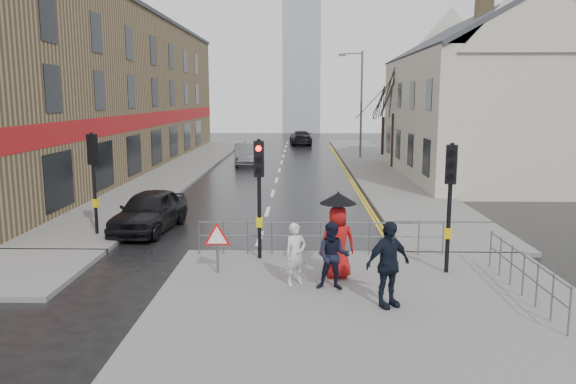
{
  "coord_description": "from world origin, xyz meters",
  "views": [
    {
      "loc": [
        1.34,
        -15.28,
        4.67
      ],
      "look_at": [
        0.95,
        2.81,
        1.62
      ],
      "focal_mm": 35.0,
      "sensor_mm": 36.0,
      "label": 1
    }
  ],
  "objects_px": {
    "pedestrian_a": "(296,254)",
    "car_parked": "(149,211)",
    "pedestrian_b": "(333,256)",
    "car_mid": "(246,154)",
    "pedestrian_d": "(388,264)",
    "pedestrian_with_umbrella": "(338,233)"
  },
  "relations": [
    {
      "from": "pedestrian_a",
      "to": "pedestrian_with_umbrella",
      "type": "xyz_separation_m",
      "value": [
        1.05,
        0.56,
        0.39
      ]
    },
    {
      "from": "pedestrian_a",
      "to": "pedestrian_b",
      "type": "relative_size",
      "value": 0.94
    },
    {
      "from": "car_parked",
      "to": "car_mid",
      "type": "xyz_separation_m",
      "value": [
        1.51,
        19.97,
        0.02
      ]
    },
    {
      "from": "pedestrian_with_umbrella",
      "to": "car_parked",
      "type": "xyz_separation_m",
      "value": [
        -6.26,
        5.51,
        -0.57
      ]
    },
    {
      "from": "pedestrian_b",
      "to": "car_parked",
      "type": "height_order",
      "value": "pedestrian_b"
    },
    {
      "from": "pedestrian_d",
      "to": "car_parked",
      "type": "xyz_separation_m",
      "value": [
        -7.23,
        7.5,
        -0.37
      ]
    },
    {
      "from": "pedestrian_d",
      "to": "pedestrian_with_umbrella",
      "type": "bearing_deg",
      "value": 86.89
    },
    {
      "from": "pedestrian_b",
      "to": "car_parked",
      "type": "distance_m",
      "value": 8.84
    },
    {
      "from": "car_parked",
      "to": "pedestrian_b",
      "type": "bearing_deg",
      "value": -39.37
    },
    {
      "from": "pedestrian_with_umbrella",
      "to": "car_parked",
      "type": "relative_size",
      "value": 0.52
    },
    {
      "from": "pedestrian_a",
      "to": "pedestrian_b",
      "type": "bearing_deg",
      "value": -49.32
    },
    {
      "from": "pedestrian_d",
      "to": "car_mid",
      "type": "bearing_deg",
      "value": 72.8
    },
    {
      "from": "pedestrian_b",
      "to": "pedestrian_d",
      "type": "distance_m",
      "value": 1.58
    },
    {
      "from": "pedestrian_b",
      "to": "pedestrian_with_umbrella",
      "type": "distance_m",
      "value": 0.96
    },
    {
      "from": "pedestrian_b",
      "to": "car_parked",
      "type": "bearing_deg",
      "value": 140.36
    },
    {
      "from": "pedestrian_b",
      "to": "car_mid",
      "type": "height_order",
      "value": "pedestrian_b"
    },
    {
      "from": "car_mid",
      "to": "car_parked",
      "type": "bearing_deg",
      "value": -101.93
    },
    {
      "from": "pedestrian_a",
      "to": "car_mid",
      "type": "xyz_separation_m",
      "value": [
        -3.7,
        26.04,
        -0.16
      ]
    },
    {
      "from": "pedestrian_with_umbrella",
      "to": "car_parked",
      "type": "bearing_deg",
      "value": 138.66
    },
    {
      "from": "pedestrian_a",
      "to": "pedestrian_d",
      "type": "distance_m",
      "value": 2.48
    },
    {
      "from": "pedestrian_a",
      "to": "car_parked",
      "type": "xyz_separation_m",
      "value": [
        -5.21,
        6.07,
        -0.18
      ]
    },
    {
      "from": "pedestrian_b",
      "to": "pedestrian_d",
      "type": "bearing_deg",
      "value": -37.69
    }
  ]
}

